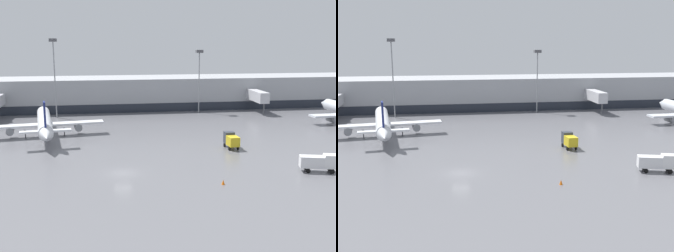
% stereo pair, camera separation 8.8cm
% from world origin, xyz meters
% --- Properties ---
extents(ground_plane, '(320.00, 320.00, 0.00)m').
position_xyz_m(ground_plane, '(0.00, 0.00, 0.00)').
color(ground_plane, slate).
extents(terminal_building, '(160.00, 29.98, 9.00)m').
position_xyz_m(terminal_building, '(0.01, 61.87, 4.50)').
color(terminal_building, '#9EA0A5').
rests_on(terminal_building, ground_plane).
extents(parked_jet_1, '(24.19, 31.55, 8.73)m').
position_xyz_m(parked_jet_1, '(-14.55, 27.10, 2.95)').
color(parked_jet_1, silver).
rests_on(parked_jet_1, ground_plane).
extents(service_truck_0, '(5.87, 3.13, 2.75)m').
position_xyz_m(service_truck_0, '(29.33, -3.94, 1.59)').
color(service_truck_0, silver).
rests_on(service_truck_0, ground_plane).
extents(service_truck_1, '(2.07, 4.18, 2.86)m').
position_xyz_m(service_truck_1, '(20.49, 11.84, 1.61)').
color(service_truck_1, gold).
rests_on(service_truck_1, ground_plane).
extents(traffic_cone_2, '(0.47, 0.47, 0.69)m').
position_xyz_m(traffic_cone_2, '(13.40, -7.20, 0.35)').
color(traffic_cone_2, orange).
rests_on(traffic_cone_2, ground_plane).
extents(apron_light_mast_2, '(1.80, 1.80, 17.01)m').
position_xyz_m(apron_light_mast_2, '(23.62, 51.63, 13.55)').
color(apron_light_mast_2, gray).
rests_on(apron_light_mast_2, ground_plane).
extents(apron_light_mast_6, '(1.80, 1.80, 19.98)m').
position_xyz_m(apron_light_mast_6, '(-14.33, 49.03, 15.58)').
color(apron_light_mast_6, gray).
rests_on(apron_light_mast_6, ground_plane).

